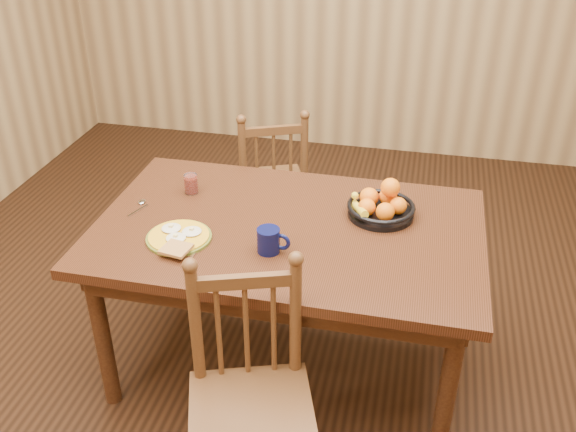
% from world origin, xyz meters
% --- Properties ---
extents(room, '(4.52, 5.02, 2.72)m').
position_xyz_m(room, '(0.00, 0.00, 1.35)').
color(room, black).
rests_on(room, ground).
extents(dining_table, '(1.60, 1.00, 0.75)m').
position_xyz_m(dining_table, '(0.00, 0.00, 0.67)').
color(dining_table, black).
rests_on(dining_table, ground).
extents(chair_far, '(0.53, 0.52, 0.90)m').
position_xyz_m(chair_far, '(-0.31, 0.92, 0.44)').
color(chair_far, '#482B15').
rests_on(chair_far, ground).
extents(chair_near, '(0.54, 0.52, 0.94)m').
position_xyz_m(chair_near, '(0.02, -0.69, 0.46)').
color(chair_near, '#482B15').
rests_on(chair_near, ground).
extents(breakfast_plate, '(0.26, 0.30, 0.04)m').
position_xyz_m(breakfast_plate, '(-0.40, -0.20, 0.76)').
color(breakfast_plate, '#59601E').
rests_on(breakfast_plate, dining_table).
extents(fork, '(0.03, 0.18, 0.00)m').
position_xyz_m(fork, '(-0.31, -0.26, 0.75)').
color(fork, silver).
rests_on(fork, dining_table).
extents(spoon, '(0.06, 0.16, 0.01)m').
position_xyz_m(spoon, '(-0.67, 0.03, 0.75)').
color(spoon, silver).
rests_on(spoon, dining_table).
extents(coffee_mug, '(0.13, 0.09, 0.10)m').
position_xyz_m(coffee_mug, '(-0.03, -0.20, 0.80)').
color(coffee_mug, '#090C33').
rests_on(coffee_mug, dining_table).
extents(juice_glass, '(0.06, 0.06, 0.09)m').
position_xyz_m(juice_glass, '(-0.49, 0.19, 0.79)').
color(juice_glass, silver).
rests_on(juice_glass, dining_table).
extents(fruit_bowl, '(0.29, 0.29, 0.17)m').
position_xyz_m(fruit_bowl, '(0.37, 0.18, 0.80)').
color(fruit_bowl, black).
rests_on(fruit_bowl, dining_table).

